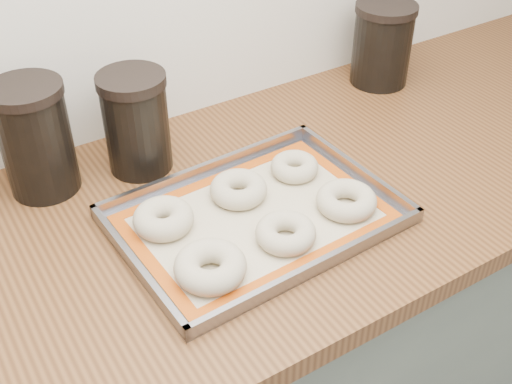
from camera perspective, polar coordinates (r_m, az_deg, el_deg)
cabinet at (r=1.53m, az=3.77°, el=-12.93°), size 3.00×0.65×0.86m
countertop at (r=1.21m, az=4.61°, el=0.73°), size 3.06×0.68×0.04m
baking_tray at (r=1.09m, az=0.00°, el=-2.21°), size 0.47×0.35×0.03m
baking_mat at (r=1.09m, az=-0.00°, el=-2.29°), size 0.43×0.31×0.00m
bagel_front_left at (r=0.98m, az=-4.09°, el=-6.62°), size 0.13×0.13×0.04m
bagel_front_mid at (r=1.04m, az=2.66°, el=-3.65°), size 0.12×0.12×0.03m
bagel_front_right at (r=1.11m, az=8.04°, el=-0.75°), size 0.12×0.12×0.04m
bagel_back_left at (r=1.07m, az=-8.23°, el=-2.35°), size 0.13×0.13×0.04m
bagel_back_mid at (r=1.13m, az=-1.56°, el=0.26°), size 0.10×0.10×0.04m
bagel_back_right at (r=1.19m, az=3.44°, el=2.25°), size 0.10×0.10×0.03m
canister_left at (r=1.18m, az=-19.00°, el=4.52°), size 0.13×0.13×0.21m
canister_mid at (r=1.19m, az=-10.60°, el=6.11°), size 0.12×0.12×0.19m
canister_right at (r=1.50m, az=11.16°, el=12.80°), size 0.14×0.14×0.18m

